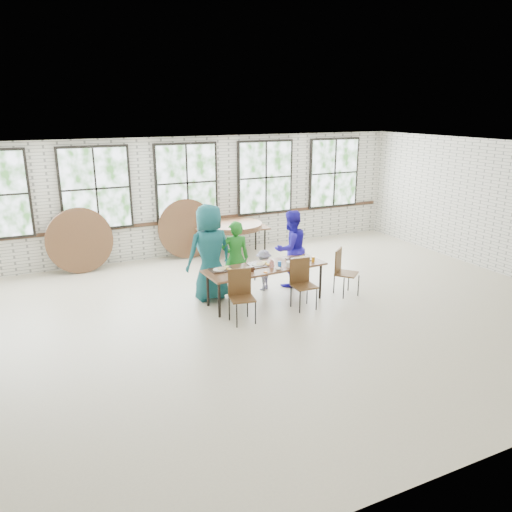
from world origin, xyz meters
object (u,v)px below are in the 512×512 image
at_px(chair_near_left, 241,291).
at_px(storage_table, 233,230).
at_px(chair_near_right, 302,279).
at_px(dining_table, 265,269).

distance_m(chair_near_left, storage_table, 4.05).
xyz_separation_m(chair_near_left, storage_table, (1.44, 3.78, 0.13)).
xyz_separation_m(chair_near_left, chair_near_right, (1.30, 0.08, 0.00)).
distance_m(dining_table, storage_table, 3.26).
bearing_deg(storage_table, chair_near_right, -88.92).
distance_m(chair_near_right, storage_table, 3.70).
distance_m(dining_table, chair_near_right, 0.74).
height_order(chair_near_left, chair_near_right, same).
relative_size(chair_near_left, chair_near_right, 1.00).
xyz_separation_m(dining_table, chair_near_left, (-0.78, -0.59, -0.13)).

